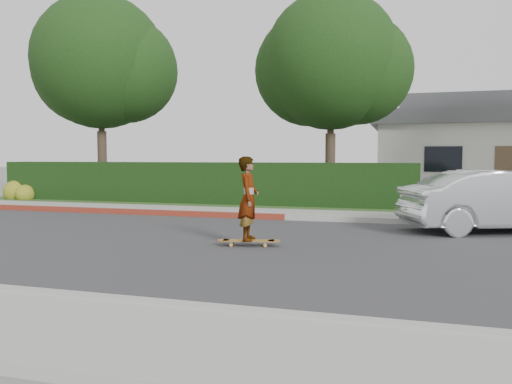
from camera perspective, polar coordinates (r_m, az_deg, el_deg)
ground at (r=9.85m, az=-7.78°, el=-5.90°), size 120.00×120.00×0.00m
road at (r=9.85m, az=-7.78°, el=-5.87°), size 60.00×8.00×0.01m
curb_near at (r=6.40m, az=-23.25°, el=-10.95°), size 60.00×0.20×0.15m
curb_far at (r=13.64m, az=-0.71°, el=-2.77°), size 60.00×0.20×0.15m
curb_red_section at (r=15.84m, az=-18.29°, el=-2.01°), size 12.00×0.21×0.15m
sidewalk_far at (r=14.50m, az=0.33°, el=-2.42°), size 60.00×1.60×0.12m
planting_strip at (r=16.03m, az=1.92°, el=-1.83°), size 60.00×1.60×0.10m
hedge at (r=17.52m, az=-7.13°, el=0.94°), size 15.00×1.00×1.50m
flowering_shrub at (r=20.98m, az=-25.48°, el=-0.06°), size 1.40×1.00×0.90m
tree_left at (r=21.27m, az=-17.12°, el=13.55°), size 5.99×5.21×8.00m
tree_center at (r=18.48m, az=8.63°, el=14.01°), size 5.66×4.84×7.44m
house at (r=25.17m, az=25.65°, el=4.58°), size 10.60×8.60×4.30m
skateboard at (r=9.46m, az=-0.86°, el=-5.62°), size 1.22×0.49×0.11m
skateboarder at (r=9.36m, az=-0.86°, el=-0.75°), size 0.46×0.62×1.58m
car_silver at (r=12.40m, az=25.96°, el=-0.96°), size 4.49×2.94×1.40m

